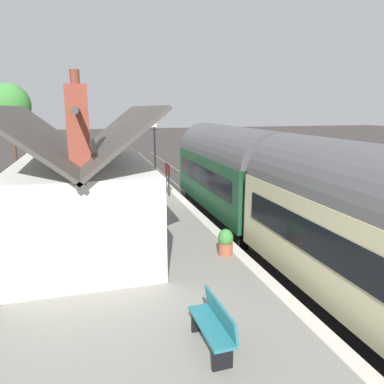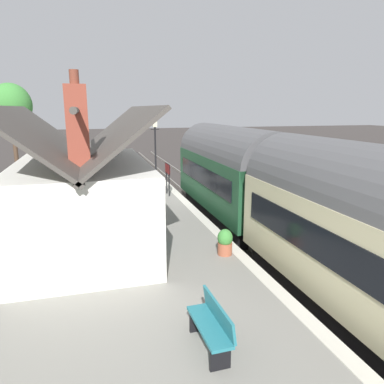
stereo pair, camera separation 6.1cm
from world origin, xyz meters
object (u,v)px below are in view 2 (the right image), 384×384
(station_building, at_px, (84,199))
(bench_by_lamp, at_px, (116,163))
(planter_under_sign, at_px, (96,167))
(bench_platform_end, at_px, (124,171))
(planter_edge_far, at_px, (140,164))
(station_sign_board, at_px, (168,171))
(planter_bench_left, at_px, (225,242))
(train, at_px, (354,228))
(lamp_post_platform, at_px, (155,138))
(planter_corner_building, at_px, (152,197))
(tree_far_right, at_px, (11,106))
(bench_near_building, at_px, (212,324))
(planter_bench_right, at_px, (127,161))

(station_building, height_order, bench_by_lamp, station_building)
(planter_under_sign, bearing_deg, bench_by_lamp, -70.52)
(bench_platform_end, distance_m, bench_by_lamp, 3.19)
(planter_under_sign, bearing_deg, station_building, 177.58)
(planter_edge_far, distance_m, station_sign_board, 8.66)
(bench_by_lamp, bearing_deg, planter_bench_left, -173.11)
(train, bearing_deg, bench_by_lamp, 13.62)
(station_building, xyz_separation_m, lamp_post_platform, (9.66, -3.96, 1.07))
(bench_by_lamp, distance_m, station_sign_board, 8.52)
(train, distance_m, planter_corner_building, 9.02)
(station_sign_board, bearing_deg, planter_edge_far, 1.28)
(planter_edge_far, bearing_deg, tree_far_right, 64.80)
(bench_near_building, xyz_separation_m, tree_far_right, (24.64, 7.36, 3.92))
(bench_by_lamp, bearing_deg, station_building, 172.06)
(bench_platform_end, relative_size, tree_far_right, 0.20)
(station_building, relative_size, tree_far_right, 1.03)
(bench_by_lamp, distance_m, planter_bench_right, 2.12)
(planter_corner_building, relative_size, planter_bench_right, 0.78)
(planter_bench_right, height_order, station_sign_board, station_sign_board)
(train, bearing_deg, planter_corner_building, 24.30)
(station_building, bearing_deg, planter_corner_building, -35.12)
(station_building, height_order, planter_bench_right, station_building)
(train, distance_m, planter_under_sign, 18.89)
(planter_corner_building, relative_size, tree_far_right, 0.12)
(planter_bench_left, distance_m, station_sign_board, 7.93)
(bench_platform_end, bearing_deg, tree_far_right, 43.83)
(bench_by_lamp, relative_size, planter_bench_right, 1.36)
(station_sign_board, bearing_deg, station_building, 146.54)
(bench_platform_end, height_order, planter_bench_left, bench_platform_end)
(station_sign_board, bearing_deg, planter_under_sign, 23.07)
(bench_near_building, relative_size, lamp_post_platform, 0.39)
(train, xyz_separation_m, bench_near_building, (-1.69, 4.26, -0.86))
(planter_under_sign, bearing_deg, train, -161.90)
(planter_bench_left, relative_size, station_sign_board, 0.49)
(bench_by_lamp, relative_size, planter_under_sign, 1.86)
(planter_bench_left, distance_m, planter_bench_right, 18.09)
(bench_near_building, bearing_deg, tree_far_right, 16.62)
(planter_under_sign, height_order, tree_far_right, tree_far_right)
(planter_bench_left, bearing_deg, planter_corner_building, 11.31)
(planter_corner_building, relative_size, station_sign_board, 0.51)
(bench_near_building, height_order, planter_edge_far, bench_near_building)
(tree_far_right, bearing_deg, bench_platform_end, -136.17)
(bench_platform_end, height_order, bench_near_building, same)
(station_building, distance_m, planter_bench_right, 16.36)
(planter_bench_left, bearing_deg, tree_far_right, 23.77)
(planter_bench_right, xyz_separation_m, lamp_post_platform, (-6.40, -1.07, 2.22))
(station_building, xyz_separation_m, planter_edge_far, (14.50, -3.70, -1.18))
(planter_bench_left, bearing_deg, station_building, 62.99)
(planter_under_sign, xyz_separation_m, planter_corner_building, (-9.76, -2.17, 0.05))
(bench_by_lamp, relative_size, planter_edge_far, 1.60)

